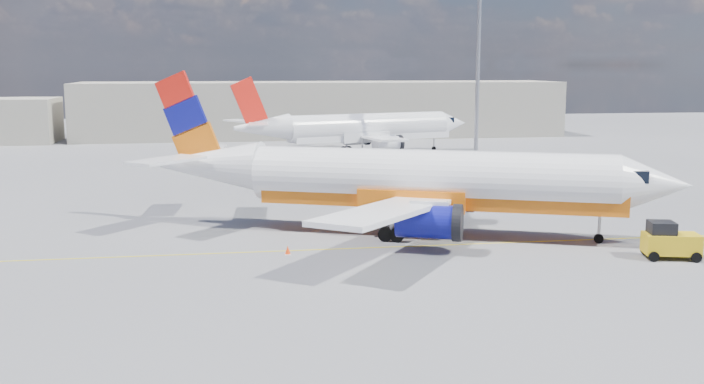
{
  "coord_description": "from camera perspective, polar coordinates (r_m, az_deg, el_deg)",
  "views": [
    {
      "loc": [
        -8.92,
        -40.48,
        10.45
      ],
      "look_at": [
        -2.18,
        1.78,
        3.5
      ],
      "focal_mm": 40.0,
      "sensor_mm": 36.0,
      "label": 1
    }
  ],
  "objects": [
    {
      "name": "ground",
      "position": [
        42.74,
        3.27,
        -4.94
      ],
      "size": [
        240.0,
        240.0,
        0.0
      ],
      "primitive_type": "plane",
      "color": "#5B5B5F",
      "rests_on": "ground"
    },
    {
      "name": "taxi_line",
      "position": [
        45.59,
        2.47,
        -4.03
      ],
      "size": [
        70.0,
        0.15,
        0.01
      ],
      "primitive_type": "cube",
      "color": "yellow",
      "rests_on": "ground"
    },
    {
      "name": "terminal_main",
      "position": [
        116.49,
        -2.2,
        6.04
      ],
      "size": [
        70.0,
        14.0,
        8.0
      ],
      "primitive_type": "cube",
      "color": "#AEA796",
      "rests_on": "ground"
    },
    {
      "name": "main_jet",
      "position": [
        48.57,
        4.53,
        0.84
      ],
      "size": [
        33.16,
        25.03,
        10.16
      ],
      "rotation": [
        0.0,
        0.0,
        -0.39
      ],
      "color": "white",
      "rests_on": "ground"
    },
    {
      "name": "second_jet",
      "position": [
        92.38,
        0.65,
        4.64
      ],
      "size": [
        30.45,
        23.2,
        9.21
      ],
      "rotation": [
        0.0,
        0.0,
        0.29
      ],
      "color": "white",
      "rests_on": "ground"
    },
    {
      "name": "gse_tug",
      "position": [
        46.09,
        22.08,
        -3.33
      ],
      "size": [
        3.17,
        2.39,
        2.05
      ],
      "rotation": [
        0.0,
        0.0,
        -0.24
      ],
      "color": "black",
      "rests_on": "ground"
    },
    {
      "name": "traffic_cone",
      "position": [
        43.91,
        -4.69,
        -4.24
      ],
      "size": [
        0.36,
        0.36,
        0.51
      ],
      "color": "white",
      "rests_on": "ground"
    },
    {
      "name": "floodlight_mast",
      "position": [
        85.98,
        9.18,
        10.44
      ],
      "size": [
        1.52,
        1.52,
        20.77
      ],
      "color": "#92929A",
      "rests_on": "ground"
    }
  ]
}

